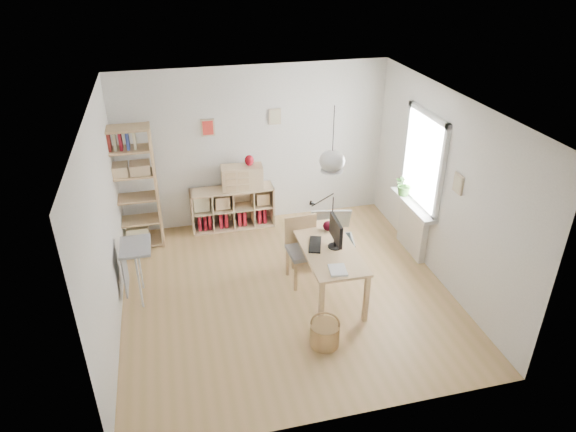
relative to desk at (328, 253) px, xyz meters
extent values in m
plane|color=tan|center=(-0.55, 0.15, -0.66)|extent=(4.50, 4.50, 0.00)
plane|color=white|center=(-0.55, 2.40, 0.69)|extent=(4.50, 0.00, 4.50)
plane|color=white|center=(-0.55, -2.10, 0.69)|extent=(4.50, 0.00, 4.50)
plane|color=white|center=(-2.80, 0.15, 0.69)|extent=(0.00, 4.50, 4.50)
plane|color=white|center=(1.70, 0.15, 0.69)|extent=(0.00, 4.50, 4.50)
plane|color=silver|center=(-0.55, 0.15, 2.04)|extent=(4.50, 4.50, 0.00)
cylinder|color=black|center=(0.00, 0.00, 1.70)|extent=(0.01, 0.01, 0.68)
ellipsoid|color=silver|center=(0.00, 0.00, 1.34)|extent=(0.32, 0.32, 0.27)
cube|color=white|center=(1.69, 0.75, 0.89)|extent=(0.03, 1.00, 1.30)
cube|color=white|center=(1.66, 0.21, 0.89)|extent=(0.06, 0.08, 1.46)
cube|color=white|center=(1.66, 1.29, 0.89)|extent=(0.06, 0.08, 1.46)
cube|color=white|center=(1.66, 0.75, 1.58)|extent=(0.06, 1.16, 0.08)
cube|color=white|center=(1.66, 0.75, 0.20)|extent=(0.06, 1.16, 0.08)
cube|color=silver|center=(1.64, 0.75, -0.26)|extent=(0.10, 0.80, 0.80)
cube|color=white|center=(1.59, 0.75, 0.17)|extent=(0.22, 1.20, 0.06)
cube|color=tan|center=(0.00, 0.00, 0.07)|extent=(0.70, 1.50, 0.04)
cube|color=tan|center=(-0.30, -0.70, -0.30)|extent=(0.06, 0.06, 0.71)
cube|color=tan|center=(-0.30, 0.70, -0.30)|extent=(0.06, 0.06, 0.71)
cube|color=tan|center=(0.30, -0.70, -0.30)|extent=(0.06, 0.06, 0.71)
cube|color=tan|center=(0.30, 0.70, -0.30)|extent=(0.06, 0.06, 0.71)
cube|color=beige|center=(-1.00, 2.19, -0.64)|extent=(1.40, 0.38, 0.03)
cube|color=beige|center=(-1.00, 2.19, 0.05)|extent=(1.40, 0.38, 0.03)
cube|color=beige|center=(-1.69, 2.19, -0.30)|extent=(0.03, 0.38, 0.72)
cube|color=beige|center=(-0.32, 2.19, -0.30)|extent=(0.03, 0.38, 0.72)
cube|color=beige|center=(-1.00, 2.37, -0.30)|extent=(1.40, 0.02, 0.72)
cube|color=maroon|center=(-1.58, 2.21, -0.47)|extent=(0.06, 0.26, 0.30)
cube|color=maroon|center=(-1.49, 2.21, -0.47)|extent=(0.05, 0.26, 0.30)
cube|color=maroon|center=(-1.41, 2.21, -0.47)|extent=(0.05, 0.26, 0.30)
cube|color=maroon|center=(-1.22, 2.21, -0.47)|extent=(0.05, 0.26, 0.30)
cube|color=maroon|center=(-1.13, 2.21, -0.47)|extent=(0.05, 0.26, 0.30)
cube|color=maroon|center=(-0.90, 2.21, -0.47)|extent=(0.06, 0.26, 0.30)
cube|color=maroon|center=(-0.81, 2.21, -0.47)|extent=(0.06, 0.26, 0.30)
cube|color=maroon|center=(-0.55, 2.21, -0.47)|extent=(0.06, 0.26, 0.30)
cube|color=maroon|center=(-0.46, 2.21, -0.47)|extent=(0.05, 0.26, 0.30)
cube|color=tan|center=(-2.96, 1.95, 0.34)|extent=(0.04, 0.38, 2.00)
cube|color=tan|center=(-2.20, 1.95, 0.34)|extent=(0.04, 0.38, 2.00)
cube|color=tan|center=(-2.58, 1.95, -0.61)|extent=(0.76, 0.38, 0.03)
cube|color=tan|center=(-2.58, 1.95, -0.21)|extent=(0.76, 0.38, 0.03)
cube|color=tan|center=(-2.58, 1.95, 0.19)|extent=(0.76, 0.38, 0.03)
cube|color=tan|center=(-2.58, 1.95, 0.59)|extent=(0.76, 0.38, 0.03)
cube|color=tan|center=(-2.58, 1.95, 0.99)|extent=(0.76, 0.38, 0.03)
cube|color=tan|center=(-2.58, 1.95, 1.32)|extent=(0.76, 0.38, 0.03)
cube|color=navy|center=(-2.86, 1.95, 1.14)|extent=(0.04, 0.18, 0.26)
cube|color=maroon|center=(-2.78, 1.95, 1.14)|extent=(0.04, 0.18, 0.26)
cube|color=beige|center=(-2.70, 1.95, 1.14)|extent=(0.04, 0.18, 0.26)
cube|color=maroon|center=(-2.62, 1.95, 1.14)|extent=(0.04, 0.18, 0.26)
cube|color=navy|center=(-2.52, 1.95, 1.14)|extent=(0.04, 0.18, 0.26)
cube|color=beige|center=(-2.42, 1.95, 1.14)|extent=(0.04, 0.18, 0.26)
cube|color=gray|center=(-2.52, 0.50, 0.17)|extent=(0.40, 0.55, 0.04)
cylinder|color=silver|center=(-2.52, 0.28, -0.25)|extent=(0.03, 0.03, 0.82)
cylinder|color=silver|center=(-2.52, 0.72, -0.25)|extent=(0.03, 0.03, 0.82)
cube|color=gray|center=(-2.70, 0.50, -0.16)|extent=(0.02, 0.50, 0.62)
cube|color=gray|center=(-0.22, 0.36, -0.15)|extent=(0.49, 0.49, 0.07)
cube|color=tan|center=(-0.41, 0.15, -0.42)|extent=(0.04, 0.04, 0.47)
cube|color=tan|center=(-0.44, 0.55, -0.42)|extent=(0.04, 0.04, 0.47)
cube|color=tan|center=(-0.01, 0.17, -0.42)|extent=(0.04, 0.04, 0.47)
cube|color=tan|center=(-0.03, 0.57, -0.42)|extent=(0.04, 0.04, 0.47)
cube|color=tan|center=(-0.23, 0.57, 0.09)|extent=(0.47, 0.06, 0.43)
cylinder|color=#9D6F47|center=(-0.34, -1.00, -0.51)|extent=(0.36, 0.36, 0.30)
torus|color=#9D6F47|center=(-0.34, -1.00, -0.34)|extent=(0.35, 0.15, 0.36)
cube|color=silver|center=(0.36, 0.84, -0.65)|extent=(0.71, 0.56, 0.02)
cube|color=silver|center=(0.06, 0.90, -0.49)|extent=(0.11, 0.43, 0.33)
cube|color=silver|center=(0.66, 0.78, -0.49)|extent=(0.11, 0.43, 0.33)
cube|color=silver|center=(0.32, 0.64, -0.49)|extent=(0.63, 0.15, 0.33)
cube|color=silver|center=(0.40, 1.05, -0.49)|extent=(0.63, 0.15, 0.33)
cube|color=silver|center=(0.44, 1.23, -0.19)|extent=(0.66, 0.33, 0.41)
sphere|color=gold|center=(0.20, 0.81, -0.42)|extent=(0.14, 0.14, 0.14)
sphere|color=#1956B4|center=(0.48, 0.88, -0.42)|extent=(0.14, 0.14, 0.14)
sphere|color=red|center=(0.33, 0.83, -0.42)|extent=(0.14, 0.14, 0.14)
sphere|color=#36832F|center=(0.51, 0.72, -0.42)|extent=(0.14, 0.14, 0.14)
cylinder|color=black|center=(0.09, -0.02, 0.10)|extent=(0.19, 0.19, 0.02)
cylinder|color=black|center=(0.09, -0.02, 0.16)|extent=(0.04, 0.04, 0.09)
cube|color=black|center=(0.09, -0.02, 0.36)|extent=(0.06, 0.49, 0.32)
cube|color=black|center=(-0.16, 0.09, 0.10)|extent=(0.29, 0.45, 0.02)
cylinder|color=black|center=(0.27, 0.66, 0.11)|extent=(0.06, 0.06, 0.04)
cylinder|color=black|center=(0.27, 0.66, 0.31)|extent=(0.02, 0.02, 0.39)
cone|color=black|center=(-0.06, 0.57, 0.48)|extent=(0.10, 0.07, 0.09)
sphere|color=#530B1C|center=(0.13, 0.44, 0.17)|extent=(0.14, 0.14, 0.14)
cube|color=white|center=(-0.06, -0.56, 0.11)|extent=(0.24, 0.29, 0.03)
cube|color=beige|center=(-0.81, 2.19, 0.26)|extent=(0.70, 0.36, 0.39)
ellipsoid|color=maroon|center=(-0.68, 2.19, 0.54)|extent=(0.15, 0.15, 0.18)
imported|color=#366726|center=(1.57, 1.04, 0.38)|extent=(0.35, 0.31, 0.36)
camera|label=1|loc=(-1.92, -5.57, 3.76)|focal=32.00mm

